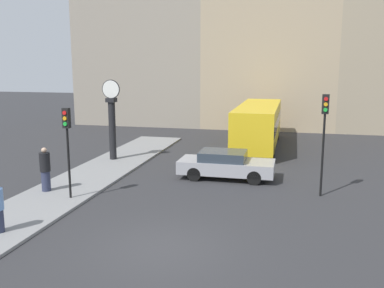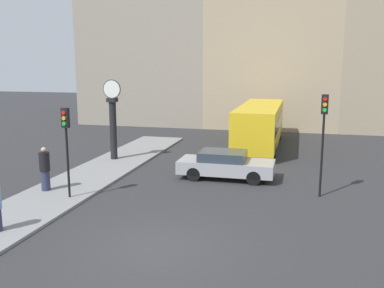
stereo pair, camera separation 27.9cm
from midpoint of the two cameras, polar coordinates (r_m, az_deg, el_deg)
ground_plane at (r=12.75m, az=-4.21°, el=-13.64°), size 120.00×120.00×0.00m
sidewalk_corner at (r=21.57m, az=-11.61°, el=-3.47°), size 2.96×19.56×0.10m
building_row at (r=36.37m, az=8.54°, el=15.59°), size 29.91×5.00×18.46m
sedan_car at (r=19.81m, az=4.88°, el=-2.73°), size 4.36×1.80×1.28m
bus_distant at (r=27.40m, az=9.34°, el=2.76°), size 2.42×9.65×2.68m
traffic_light_near at (r=16.91m, az=-15.98°, el=1.34°), size 0.26×0.24×3.50m
traffic_light_far at (r=17.42m, az=17.58°, el=2.47°), size 0.26×0.24×4.08m
street_clock at (r=23.47m, az=-10.16°, el=2.96°), size 1.00×0.48×4.30m
pedestrian_black_jacket at (r=18.46m, az=-18.62°, el=-3.19°), size 0.42×0.42×1.81m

